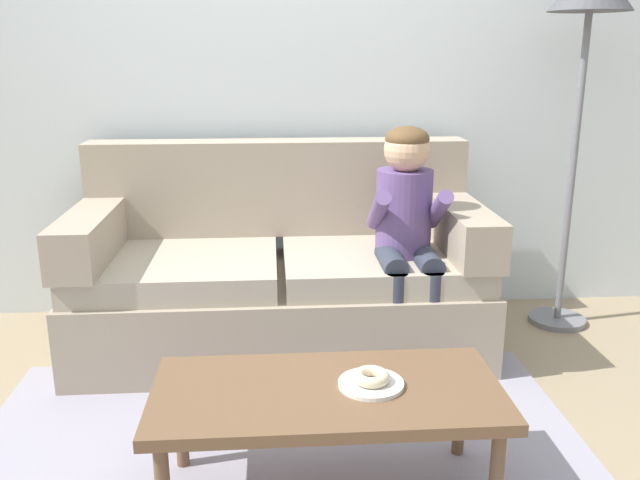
# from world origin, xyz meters

# --- Properties ---
(ground) EXTENTS (10.00, 10.00, 0.00)m
(ground) POSITION_xyz_m (0.00, 0.00, 0.00)
(ground) COLOR #9E896B
(wall_back) EXTENTS (8.00, 0.10, 2.80)m
(wall_back) POSITION_xyz_m (0.00, 1.40, 1.40)
(wall_back) COLOR silver
(wall_back) RESTS_ON ground
(area_rug) EXTENTS (2.29, 1.77, 0.01)m
(area_rug) POSITION_xyz_m (0.00, -0.25, 0.01)
(area_rug) COLOR #9993A3
(area_rug) RESTS_ON ground
(couch) EXTENTS (1.94, 0.90, 0.98)m
(couch) POSITION_xyz_m (0.02, 0.85, 0.35)
(couch) COLOR tan
(couch) RESTS_ON ground
(coffee_table) EXTENTS (1.11, 0.52, 0.40)m
(coffee_table) POSITION_xyz_m (0.15, -0.38, 0.36)
(coffee_table) COLOR brown
(coffee_table) RESTS_ON ground
(person_child) EXTENTS (0.34, 0.58, 1.10)m
(person_child) POSITION_xyz_m (0.60, 0.64, 0.67)
(person_child) COLOR #664C84
(person_child) RESTS_ON ground
(plate) EXTENTS (0.21, 0.21, 0.01)m
(plate) POSITION_xyz_m (0.29, -0.38, 0.41)
(plate) COLOR white
(plate) RESTS_ON coffee_table
(donut) EXTENTS (0.14, 0.14, 0.04)m
(donut) POSITION_xyz_m (0.29, -0.38, 0.43)
(donut) COLOR beige
(donut) RESTS_ON plate
(toy_controller) EXTENTS (0.23, 0.09, 0.05)m
(toy_controller) POSITION_xyz_m (-0.33, 0.03, 0.03)
(toy_controller) COLOR red
(toy_controller) RESTS_ON ground
(floor_lamp) EXTENTS (0.40, 0.40, 1.87)m
(floor_lamp) POSITION_xyz_m (1.53, 1.00, 1.60)
(floor_lamp) COLOR slate
(floor_lamp) RESTS_ON ground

